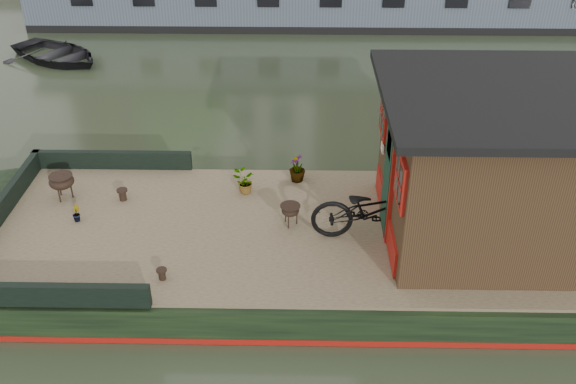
{
  "coord_description": "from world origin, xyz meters",
  "views": [
    {
      "loc": [
        -0.98,
        -8.6,
        6.67
      ],
      "look_at": [
        -1.15,
        0.5,
        1.03
      ],
      "focal_mm": 40.0,
      "sensor_mm": 36.0,
      "label": 1
    }
  ],
  "objects_px": {
    "brazier_front": "(290,215)",
    "dinghy": "(56,49)",
    "cabin": "(506,164)",
    "bicycle": "(374,210)",
    "brazier_rear": "(63,187)"
  },
  "relations": [
    {
      "from": "dinghy",
      "to": "brazier_front",
      "type": "bearing_deg",
      "value": -109.47
    },
    {
      "from": "cabin",
      "to": "brazier_rear",
      "type": "distance_m",
      "value": 7.39
    },
    {
      "from": "cabin",
      "to": "brazier_front",
      "type": "distance_m",
      "value": 3.46
    },
    {
      "from": "cabin",
      "to": "brazier_rear",
      "type": "relative_size",
      "value": 8.68
    },
    {
      "from": "brazier_front",
      "to": "brazier_rear",
      "type": "relative_size",
      "value": 0.82
    },
    {
      "from": "brazier_front",
      "to": "dinghy",
      "type": "relative_size",
      "value": 0.12
    },
    {
      "from": "brazier_front",
      "to": "dinghy",
      "type": "xyz_separation_m",
      "value": [
        -7.04,
        9.36,
        -0.51
      ]
    },
    {
      "from": "cabin",
      "to": "dinghy",
      "type": "height_order",
      "value": "cabin"
    },
    {
      "from": "cabin",
      "to": "brazier_front",
      "type": "relative_size",
      "value": 10.57
    },
    {
      "from": "dinghy",
      "to": "brazier_rear",
      "type": "bearing_deg",
      "value": -126.84
    },
    {
      "from": "bicycle",
      "to": "dinghy",
      "type": "bearing_deg",
      "value": 40.76
    },
    {
      "from": "bicycle",
      "to": "brazier_rear",
      "type": "xyz_separation_m",
      "value": [
        -5.28,
        1.06,
        -0.28
      ]
    },
    {
      "from": "brazier_front",
      "to": "dinghy",
      "type": "distance_m",
      "value": 11.72
    },
    {
      "from": "dinghy",
      "to": "cabin",
      "type": "bearing_deg",
      "value": -98.88
    },
    {
      "from": "brazier_front",
      "to": "brazier_rear",
      "type": "xyz_separation_m",
      "value": [
        -3.98,
        0.75,
        0.04
      ]
    }
  ]
}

